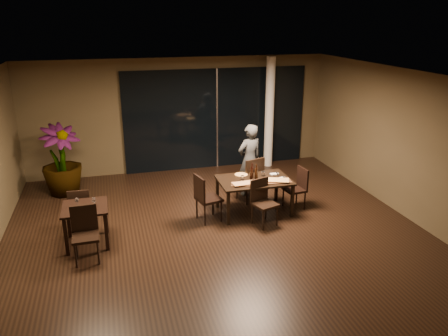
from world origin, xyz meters
TOP-DOWN VIEW (x-y plane):
  - ground at (0.00, 0.00)m, footprint 8.00×8.00m
  - wall_back at (0.00, 4.05)m, footprint 8.00×0.10m
  - wall_front at (0.00, -4.05)m, footprint 8.00×0.10m
  - wall_right at (4.05, 0.00)m, footprint 0.10×8.00m
  - ceiling at (0.00, 0.00)m, footprint 8.00×8.00m
  - window_panel at (1.00, 3.96)m, footprint 5.00×0.06m
  - column at (2.40, 3.65)m, footprint 0.24×0.24m
  - main_table at (1.00, 0.80)m, footprint 1.50×1.00m
  - side_table at (-2.40, 0.30)m, footprint 0.80×0.80m
  - chair_main_far at (1.13, 1.35)m, footprint 0.60×0.60m
  - chair_main_near at (0.99, 0.25)m, footprint 0.55×0.55m
  - chair_main_left at (-0.10, 0.65)m, footprint 0.55×0.55m
  - chair_main_right at (2.00, 0.79)m, footprint 0.46×0.46m
  - chair_side_far at (-2.52, 0.90)m, footprint 0.42×0.42m
  - chair_side_near at (-2.40, -0.23)m, footprint 0.45×0.45m
  - diner at (1.22, 1.79)m, footprint 0.66×0.53m
  - potted_plant at (-2.98, 2.97)m, footprint 1.25×1.25m
  - pizza_board_left at (0.70, 0.56)m, footprint 0.57×0.40m
  - pizza_board_right at (1.39, 0.57)m, footprint 0.64×0.35m
  - oblong_pizza_left at (0.70, 0.56)m, footprint 0.47×0.24m
  - oblong_pizza_right at (1.39, 0.57)m, footprint 0.57×0.41m
  - round_pizza at (0.81, 1.11)m, footprint 0.27×0.27m
  - bottle_a at (0.94, 0.82)m, footprint 0.06×0.06m
  - bottle_b at (1.05, 0.83)m, footprint 0.07×0.07m
  - bottle_c at (0.99, 0.92)m, footprint 0.07×0.07m
  - tumbler_left at (0.75, 0.84)m, footprint 0.08×0.08m
  - tumbler_right at (1.25, 0.95)m, footprint 0.08×0.08m
  - napkin_near at (1.58, 0.69)m, footprint 0.20×0.13m
  - napkin_far at (1.52, 0.98)m, footprint 0.18×0.11m
  - wine_glass_a at (-2.52, 0.34)m, footprint 0.07×0.07m
  - wine_glass_b at (-2.23, 0.25)m, footprint 0.07×0.07m
  - side_napkin at (-2.31, 0.12)m, footprint 0.20×0.14m

SIDE VIEW (x-z plane):
  - ground at x=0.00m, z-range 0.00..0.00m
  - chair_side_far at x=-2.52m, z-range 0.05..0.92m
  - chair_main_right at x=2.00m, z-range 0.05..0.95m
  - chair_main_near at x=0.99m, z-range 0.05..0.99m
  - chair_side_near at x=-2.40m, z-range 0.06..1.01m
  - chair_main_left at x=-0.10m, z-range 0.06..1.05m
  - chair_main_far at x=1.13m, z-range 0.06..1.11m
  - side_table at x=-2.40m, z-range 0.25..1.00m
  - main_table at x=1.00m, z-range 0.30..1.05m
  - pizza_board_left at x=0.70m, z-range 0.75..0.76m
  - pizza_board_right at x=1.39m, z-range 0.75..0.76m
  - round_pizza at x=0.81m, z-range 0.75..0.76m
  - napkin_near at x=1.58m, z-range 0.75..0.76m
  - napkin_far at x=1.52m, z-range 0.75..0.76m
  - side_napkin at x=-2.31m, z-range 0.75..0.76m
  - oblong_pizza_left at x=0.70m, z-range 0.77..0.78m
  - oblong_pizza_right at x=1.39m, z-range 0.77..0.78m
  - tumbler_left at x=0.75m, z-range 0.75..0.84m
  - tumbler_right at x=1.25m, z-range 0.75..0.85m
  - potted_plant at x=-2.98m, z-range 0.00..1.66m
  - wine_glass_a at x=-2.52m, z-range 0.75..0.91m
  - wine_glass_b at x=-2.23m, z-range 0.75..0.91m
  - diner at x=1.22m, z-range 0.00..1.69m
  - bottle_a at x=0.94m, z-range 0.75..1.04m
  - bottle_b at x=1.05m, z-range 0.75..1.06m
  - bottle_c at x=0.99m, z-range 0.75..1.07m
  - window_panel at x=1.00m, z-range 0.00..2.70m
  - wall_back at x=0.00m, z-range 0.00..3.00m
  - wall_front at x=0.00m, z-range 0.00..3.00m
  - wall_right at x=4.05m, z-range 0.00..3.00m
  - column at x=2.40m, z-range 0.00..3.00m
  - ceiling at x=0.00m, z-range 3.00..3.04m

